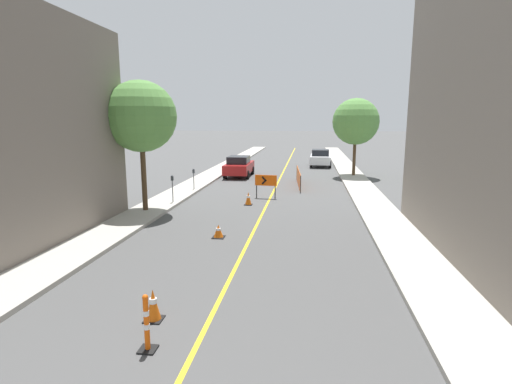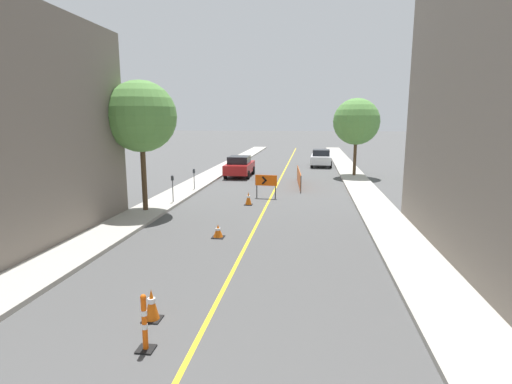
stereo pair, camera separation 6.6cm
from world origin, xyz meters
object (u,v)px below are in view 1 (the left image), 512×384
(arrow_barricade_primary, at_px, (266,181))
(parked_car_curb_mid, at_px, (320,158))
(traffic_cone_third, at_px, (218,231))
(delineator_post_front, at_px, (147,327))
(traffic_cone_second, at_px, (153,305))
(parked_car_curb_near, at_px, (239,166))
(street_tree_right_near, at_px, (356,122))
(street_tree_left_near, at_px, (141,117))
(traffic_cone_fourth, at_px, (248,199))
(parking_meter_near_curb, at_px, (172,183))
(parking_meter_far_curb, at_px, (194,175))

(arrow_barricade_primary, height_order, parked_car_curb_mid, parked_car_curb_mid)
(traffic_cone_third, distance_m, delineator_post_front, 7.49)
(traffic_cone_second, relative_size, parked_car_curb_near, 0.17)
(parked_car_curb_near, xyz_separation_m, street_tree_right_near, (8.78, 0.93, 3.40))
(traffic_cone_third, distance_m, street_tree_left_near, 7.04)
(delineator_post_front, bearing_deg, parked_car_curb_mid, 82.55)
(parked_car_curb_near, bearing_deg, traffic_cone_fourth, -77.38)
(traffic_cone_third, height_order, parking_meter_near_curb, parking_meter_near_curb)
(parked_car_curb_mid, relative_size, parking_meter_near_curb, 3.10)
(traffic_cone_second, distance_m, arrow_barricade_primary, 14.19)
(traffic_cone_second, distance_m, parking_meter_far_curb, 16.09)
(traffic_cone_third, bearing_deg, traffic_cone_second, -90.26)
(parking_meter_near_curb, xyz_separation_m, street_tree_left_near, (-0.70, -1.92, 3.38))
(delineator_post_front, xyz_separation_m, arrow_barricade_primary, (0.65, 15.29, 0.46))
(traffic_cone_third, xyz_separation_m, traffic_cone_fourth, (0.25, 5.88, 0.09))
(parked_car_curb_mid, relative_size, street_tree_left_near, 0.72)
(street_tree_right_near, bearing_deg, parked_car_curb_near, -173.97)
(traffic_cone_second, relative_size, traffic_cone_fourth, 1.06)
(delineator_post_front, bearing_deg, parking_meter_near_curb, 107.09)
(arrow_barricade_primary, height_order, street_tree_left_near, street_tree_left_near)
(traffic_cone_second, height_order, parking_meter_near_curb, parking_meter_near_curb)
(traffic_cone_second, height_order, traffic_cone_fourth, traffic_cone_second)
(parked_car_curb_near, height_order, parking_meter_near_curb, parked_car_curb_near)
(delineator_post_front, bearing_deg, traffic_cone_second, 106.26)
(parked_car_curb_near, bearing_deg, traffic_cone_second, -84.86)
(traffic_cone_second, distance_m, traffic_cone_third, 6.34)
(street_tree_left_near, bearing_deg, traffic_cone_fourth, 27.11)
(delineator_post_front, distance_m, street_tree_right_near, 25.58)
(traffic_cone_second, relative_size, street_tree_left_near, 0.12)
(parking_meter_near_curb, distance_m, street_tree_right_near, 15.86)
(arrow_barricade_primary, bearing_deg, traffic_cone_fourth, -105.34)
(traffic_cone_third, bearing_deg, parked_car_curb_mid, 79.52)
(parked_car_curb_near, bearing_deg, street_tree_right_near, 6.07)
(parking_meter_far_curb, bearing_deg, traffic_cone_fourth, -41.31)
(arrow_barricade_primary, relative_size, parked_car_curb_near, 0.31)
(arrow_barricade_primary, bearing_deg, parking_meter_near_curb, -148.14)
(traffic_cone_fourth, relative_size, street_tree_left_near, 0.11)
(parking_meter_near_curb, height_order, street_tree_right_near, street_tree_right_near)
(parked_car_curb_near, bearing_deg, traffic_cone_third, -82.77)
(traffic_cone_fourth, height_order, parked_car_curb_near, parked_car_curb_near)
(traffic_cone_third, relative_size, parked_car_curb_mid, 0.12)
(arrow_barricade_primary, distance_m, street_tree_left_near, 7.70)
(delineator_post_front, height_order, arrow_barricade_primary, arrow_barricade_primary)
(traffic_cone_third, distance_m, parking_meter_far_curb, 10.05)
(arrow_barricade_primary, relative_size, parking_meter_near_curb, 0.94)
(parked_car_curb_near, height_order, parking_meter_far_curb, parked_car_curb_near)
(parking_meter_far_curb, xyz_separation_m, street_tree_left_near, (-0.70, -5.80, 3.47))
(traffic_cone_second, xyz_separation_m, street_tree_right_near, (6.79, 23.33, 3.84))
(parked_car_curb_near, height_order, street_tree_left_near, street_tree_left_near)
(parking_meter_far_curb, height_order, street_tree_left_near, street_tree_left_near)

